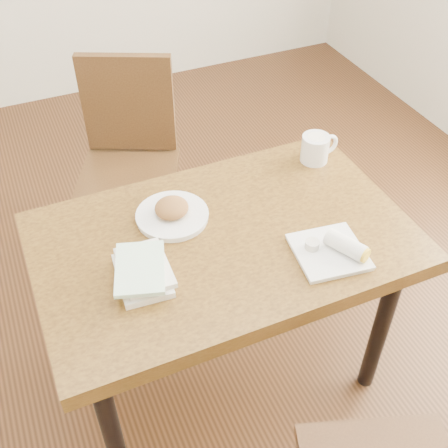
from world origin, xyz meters
name	(u,v)px	position (x,y,z in m)	size (l,w,h in m)	color
ground	(224,369)	(0.00, 0.00, -0.01)	(4.00, 5.00, 0.01)	#472814
table	(224,255)	(0.00, 0.00, 0.66)	(1.20, 0.75, 0.75)	brown
chair_far	(129,152)	(-0.09, 0.85, 0.55)	(0.56, 0.56, 0.95)	#493014
plate_scone	(172,213)	(-0.12, 0.14, 0.77)	(0.24, 0.24, 0.08)	white
coffee_mug	(316,148)	(0.48, 0.24, 0.80)	(0.15, 0.10, 0.10)	white
plate_burrito	(334,250)	(0.27, -0.21, 0.77)	(0.23, 0.23, 0.07)	white
book_stack	(143,271)	(-0.29, -0.07, 0.78)	(0.20, 0.24, 0.06)	white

